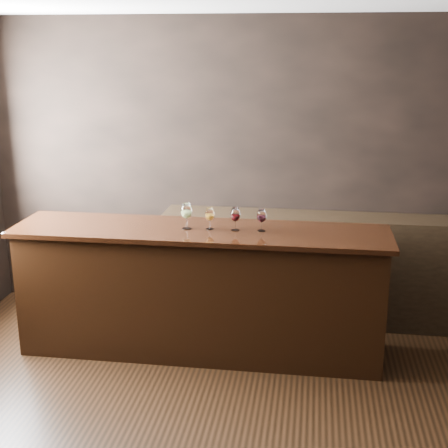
# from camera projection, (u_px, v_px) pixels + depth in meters

# --- Properties ---
(ground) EXTENTS (5.00, 5.00, 0.00)m
(ground) POSITION_uv_depth(u_px,v_px,m) (207.00, 441.00, 4.13)
(ground) COLOR black
(ground) RESTS_ON ground
(room_shell) EXTENTS (5.02, 4.52, 2.81)m
(room_shell) POSITION_uv_depth(u_px,v_px,m) (170.00, 169.00, 3.77)
(room_shell) COLOR black
(room_shell) RESTS_ON ground
(bar_counter) EXTENTS (2.99, 0.65, 1.05)m
(bar_counter) POSITION_uv_depth(u_px,v_px,m) (200.00, 293.00, 5.23)
(bar_counter) COLOR black
(bar_counter) RESTS_ON ground
(bar_top) EXTENTS (3.09, 0.72, 0.04)m
(bar_top) POSITION_uv_depth(u_px,v_px,m) (200.00, 231.00, 5.08)
(bar_top) COLOR black
(bar_top) RESTS_ON bar_counter
(back_bar_shelf) EXTENTS (2.87, 0.40, 1.03)m
(back_bar_shelf) POSITION_uv_depth(u_px,v_px,m) (317.00, 269.00, 5.82)
(back_bar_shelf) COLOR black
(back_bar_shelf) RESTS_ON ground
(glass_white) EXTENTS (0.09, 0.09, 0.22)m
(glass_white) POSITION_uv_depth(u_px,v_px,m) (186.00, 212.00, 5.04)
(glass_white) COLOR white
(glass_white) RESTS_ON bar_top
(glass_amber) EXTENTS (0.08, 0.08, 0.18)m
(glass_amber) POSITION_uv_depth(u_px,v_px,m) (210.00, 215.00, 5.04)
(glass_amber) COLOR white
(glass_amber) RESTS_ON bar_top
(glass_red_a) EXTENTS (0.08, 0.08, 0.19)m
(glass_red_a) POSITION_uv_depth(u_px,v_px,m) (235.00, 215.00, 5.01)
(glass_red_a) COLOR white
(glass_red_a) RESTS_ON bar_top
(glass_red_b) EXTENTS (0.08, 0.08, 0.18)m
(glass_red_b) POSITION_uv_depth(u_px,v_px,m) (262.00, 216.00, 4.99)
(glass_red_b) COLOR white
(glass_red_b) RESTS_ON bar_top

